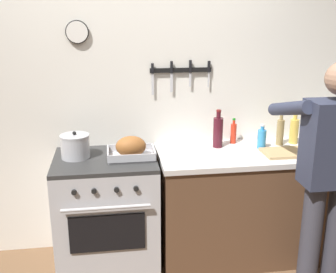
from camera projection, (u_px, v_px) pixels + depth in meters
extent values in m
cube|color=white|center=(130.00, 95.00, 3.33)|extent=(6.00, 0.10, 2.60)
cube|color=black|center=(181.00, 70.00, 3.27)|extent=(0.49, 0.02, 0.04)
cube|color=silver|center=(153.00, 84.00, 3.26)|extent=(0.02, 0.00, 0.17)
cube|color=black|center=(152.00, 68.00, 3.22)|extent=(0.02, 0.02, 0.08)
cube|color=silver|center=(171.00, 83.00, 3.27)|extent=(0.02, 0.00, 0.15)
cube|color=black|center=(172.00, 67.00, 3.24)|extent=(0.02, 0.02, 0.09)
cube|color=silver|center=(190.00, 80.00, 3.29)|extent=(0.02, 0.00, 0.11)
cube|color=black|center=(190.00, 66.00, 3.26)|extent=(0.02, 0.02, 0.10)
cube|color=silver|center=(209.00, 80.00, 3.31)|extent=(0.01, 0.00, 0.12)
cube|color=black|center=(209.00, 67.00, 3.28)|extent=(0.02, 0.02, 0.09)
cylinder|color=white|center=(77.00, 32.00, 3.06)|extent=(0.16, 0.02, 0.16)
torus|color=black|center=(77.00, 32.00, 3.06)|extent=(0.17, 0.02, 0.17)
cube|color=brown|center=(281.00, 203.00, 3.41)|extent=(2.00, 0.62, 0.86)
cube|color=silver|center=(285.00, 152.00, 3.28)|extent=(2.03, 0.65, 0.04)
cube|color=#BCBCC1|center=(107.00, 214.00, 3.21)|extent=(0.76, 0.62, 0.87)
cube|color=black|center=(107.00, 233.00, 2.91)|extent=(0.53, 0.01, 0.28)
cube|color=#2D2D2D|center=(105.00, 160.00, 3.08)|extent=(0.76, 0.62, 0.03)
cylinder|color=black|center=(74.00, 192.00, 2.78)|extent=(0.04, 0.02, 0.04)
cylinder|color=black|center=(94.00, 191.00, 2.79)|extent=(0.04, 0.02, 0.04)
cylinder|color=black|center=(117.00, 190.00, 2.82)|extent=(0.04, 0.02, 0.04)
cylinder|color=black|center=(136.00, 189.00, 2.83)|extent=(0.04, 0.02, 0.04)
cylinder|color=silver|center=(106.00, 208.00, 2.82)|extent=(0.61, 0.02, 0.02)
cylinder|color=#383842|center=(310.00, 242.00, 2.83)|extent=(0.14, 0.14, 0.86)
cylinder|color=#383842|center=(334.00, 240.00, 2.85)|extent=(0.14, 0.14, 0.86)
cube|color=#2D3347|center=(334.00, 143.00, 2.63)|extent=(0.38, 0.22, 0.56)
cylinder|color=#2D3347|center=(290.00, 108.00, 2.78)|extent=(0.09, 0.55, 0.22)
cube|color=#B7B7BC|center=(131.00, 157.00, 3.08)|extent=(0.34, 0.25, 0.01)
cube|color=#B7B7BC|center=(132.00, 158.00, 2.95)|extent=(0.34, 0.01, 0.05)
cube|color=#B7B7BC|center=(130.00, 147.00, 3.19)|extent=(0.34, 0.01, 0.05)
cube|color=#B7B7BC|center=(108.00, 154.00, 3.05)|extent=(0.01, 0.25, 0.05)
cube|color=#B7B7BC|center=(154.00, 151.00, 3.09)|extent=(0.01, 0.25, 0.05)
ellipsoid|color=#935628|center=(131.00, 146.00, 3.06)|extent=(0.23, 0.16, 0.15)
cylinder|color=#B7B7BC|center=(75.00, 147.00, 3.06)|extent=(0.21, 0.21, 0.16)
cylinder|color=#B2B2B7|center=(74.00, 136.00, 3.04)|extent=(0.22, 0.22, 0.01)
sphere|color=black|center=(74.00, 133.00, 3.03)|extent=(0.03, 0.03, 0.03)
cube|color=tan|center=(286.00, 153.00, 3.16)|extent=(0.36, 0.24, 0.02)
cylinder|color=#338CCC|center=(262.00, 139.00, 3.27)|extent=(0.07, 0.07, 0.15)
cylinder|color=#338CCC|center=(262.00, 128.00, 3.24)|extent=(0.03, 0.03, 0.03)
cylinder|color=white|center=(263.00, 125.00, 3.24)|extent=(0.03, 0.03, 0.01)
cylinder|color=#47141E|center=(218.00, 133.00, 3.29)|extent=(0.08, 0.08, 0.24)
cylinder|color=#47141E|center=(219.00, 115.00, 3.25)|extent=(0.04, 0.04, 0.05)
cylinder|color=maroon|center=(219.00, 111.00, 3.24)|extent=(0.04, 0.04, 0.01)
cylinder|color=#997F4C|center=(280.00, 132.00, 3.35)|extent=(0.06, 0.06, 0.21)
cylinder|color=#997F4C|center=(281.00, 117.00, 3.31)|extent=(0.03, 0.03, 0.05)
cylinder|color=black|center=(282.00, 114.00, 3.30)|extent=(0.03, 0.03, 0.01)
cylinder|color=gold|center=(294.00, 131.00, 3.39)|extent=(0.07, 0.07, 0.20)
cylinder|color=gold|center=(295.00, 117.00, 3.36)|extent=(0.03, 0.03, 0.04)
cylinder|color=black|center=(296.00, 113.00, 3.35)|extent=(0.04, 0.04, 0.01)
cylinder|color=red|center=(233.00, 134.00, 3.40)|extent=(0.05, 0.05, 0.16)
cylinder|color=red|center=(234.00, 122.00, 3.37)|extent=(0.02, 0.02, 0.04)
cylinder|color=#197219|center=(234.00, 119.00, 3.36)|extent=(0.02, 0.02, 0.01)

